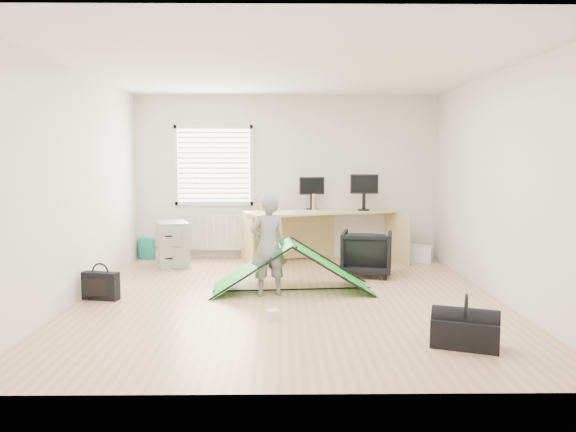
{
  "coord_description": "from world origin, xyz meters",
  "views": [
    {
      "loc": [
        -0.08,
        -6.6,
        1.69
      ],
      "look_at": [
        0.0,
        0.4,
        0.95
      ],
      "focal_mm": 35.0,
      "sensor_mm": 36.0,
      "label": 1
    }
  ],
  "objects_px": {
    "monitor_right": "(364,197)",
    "duffel_bag": "(465,333)",
    "office_chair": "(367,253)",
    "laptop_bag": "(101,286)",
    "desk": "(322,237)",
    "monitor_left": "(312,198)",
    "person": "(268,245)",
    "thermos": "(314,202)",
    "storage_crate": "(417,253)",
    "kite": "(292,266)",
    "filing_cabinet": "(173,244)"
  },
  "relations": [
    {
      "from": "desk",
      "to": "filing_cabinet",
      "type": "height_order",
      "value": "desk"
    },
    {
      "from": "monitor_left",
      "to": "kite",
      "type": "relative_size",
      "value": 0.2
    },
    {
      "from": "office_chair",
      "to": "person",
      "type": "distance_m",
      "value": 1.82
    },
    {
      "from": "desk",
      "to": "person",
      "type": "distance_m",
      "value": 2.33
    },
    {
      "from": "thermos",
      "to": "laptop_bag",
      "type": "relative_size",
      "value": 0.59
    },
    {
      "from": "office_chair",
      "to": "person",
      "type": "bearing_deg",
      "value": 51.88
    },
    {
      "from": "filing_cabinet",
      "to": "kite",
      "type": "distance_m",
      "value": 2.44
    },
    {
      "from": "monitor_left",
      "to": "laptop_bag",
      "type": "relative_size",
      "value": 0.92
    },
    {
      "from": "person",
      "to": "laptop_bag",
      "type": "bearing_deg",
      "value": -9.31
    },
    {
      "from": "desk",
      "to": "laptop_bag",
      "type": "distance_m",
      "value": 3.67
    },
    {
      "from": "office_chair",
      "to": "laptop_bag",
      "type": "height_order",
      "value": "office_chair"
    },
    {
      "from": "filing_cabinet",
      "to": "thermos",
      "type": "relative_size",
      "value": 2.66
    },
    {
      "from": "monitor_right",
      "to": "person",
      "type": "bearing_deg",
      "value": -116.52
    },
    {
      "from": "desk",
      "to": "monitor_left",
      "type": "height_order",
      "value": "monitor_left"
    },
    {
      "from": "office_chair",
      "to": "monitor_left",
      "type": "bearing_deg",
      "value": -47.31
    },
    {
      "from": "monitor_right",
      "to": "filing_cabinet",
      "type": "bearing_deg",
      "value": -165.97
    },
    {
      "from": "filing_cabinet",
      "to": "monitor_right",
      "type": "bearing_deg",
      "value": -10.9
    },
    {
      "from": "duffel_bag",
      "to": "monitor_left",
      "type": "bearing_deg",
      "value": 126.35
    },
    {
      "from": "person",
      "to": "kite",
      "type": "xyz_separation_m",
      "value": [
        0.3,
        0.23,
        -0.31
      ]
    },
    {
      "from": "storage_crate",
      "to": "duffel_bag",
      "type": "distance_m",
      "value": 4.17
    },
    {
      "from": "monitor_left",
      "to": "duffel_bag",
      "type": "bearing_deg",
      "value": -83.48
    },
    {
      "from": "desk",
      "to": "kite",
      "type": "distance_m",
      "value": 2.01
    },
    {
      "from": "duffel_bag",
      "to": "laptop_bag",
      "type": "bearing_deg",
      "value": 176.93
    },
    {
      "from": "monitor_right",
      "to": "desk",
      "type": "bearing_deg",
      "value": -169.18
    },
    {
      "from": "monitor_left",
      "to": "person",
      "type": "bearing_deg",
      "value": -113.9
    },
    {
      "from": "person",
      "to": "monitor_left",
      "type": "bearing_deg",
      "value": -120.13
    },
    {
      "from": "filing_cabinet",
      "to": "storage_crate",
      "type": "relative_size",
      "value": 1.51
    },
    {
      "from": "monitor_right",
      "to": "duffel_bag",
      "type": "xyz_separation_m",
      "value": [
        0.31,
        -4.12,
        -0.92
      ]
    },
    {
      "from": "office_chair",
      "to": "laptop_bag",
      "type": "bearing_deg",
      "value": 33.68
    },
    {
      "from": "person",
      "to": "laptop_bag",
      "type": "distance_m",
      "value": 2.04
    },
    {
      "from": "monitor_right",
      "to": "kite",
      "type": "xyz_separation_m",
      "value": [
        -1.18,
        -1.98,
        -0.73
      ]
    },
    {
      "from": "monitor_left",
      "to": "duffel_bag",
      "type": "distance_m",
      "value": 4.52
    },
    {
      "from": "monitor_right",
      "to": "person",
      "type": "relative_size",
      "value": 0.36
    },
    {
      "from": "monitor_left",
      "to": "office_chair",
      "type": "height_order",
      "value": "monitor_left"
    },
    {
      "from": "person",
      "to": "duffel_bag",
      "type": "xyz_separation_m",
      "value": [
        1.8,
        -1.91,
        -0.49
      ]
    },
    {
      "from": "office_chair",
      "to": "storage_crate",
      "type": "bearing_deg",
      "value": -120.78
    },
    {
      "from": "thermos",
      "to": "laptop_bag",
      "type": "bearing_deg",
      "value": -137.7
    },
    {
      "from": "duffel_bag",
      "to": "kite",
      "type": "bearing_deg",
      "value": 146.36
    },
    {
      "from": "filing_cabinet",
      "to": "storage_crate",
      "type": "distance_m",
      "value": 3.92
    },
    {
      "from": "desk",
      "to": "monitor_right",
      "type": "bearing_deg",
      "value": -15.02
    },
    {
      "from": "person",
      "to": "duffel_bag",
      "type": "bearing_deg",
      "value": 118.65
    },
    {
      "from": "thermos",
      "to": "laptop_bag",
      "type": "distance_m",
      "value": 3.7
    },
    {
      "from": "office_chair",
      "to": "duffel_bag",
      "type": "relative_size",
      "value": 1.22
    },
    {
      "from": "desk",
      "to": "duffel_bag",
      "type": "relative_size",
      "value": 4.2
    },
    {
      "from": "monitor_left",
      "to": "monitor_right",
      "type": "relative_size",
      "value": 0.91
    },
    {
      "from": "storage_crate",
      "to": "duffel_bag",
      "type": "relative_size",
      "value": 0.79
    },
    {
      "from": "monitor_left",
      "to": "kite",
      "type": "xyz_separation_m",
      "value": [
        -0.36,
        -2.14,
        -0.72
      ]
    },
    {
      "from": "thermos",
      "to": "storage_crate",
      "type": "bearing_deg",
      "value": -0.72
    },
    {
      "from": "monitor_left",
      "to": "office_chair",
      "type": "relative_size",
      "value": 0.58
    },
    {
      "from": "monitor_right",
      "to": "duffel_bag",
      "type": "height_order",
      "value": "monitor_right"
    }
  ]
}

